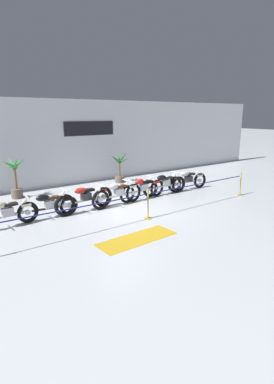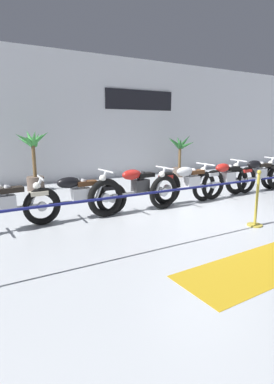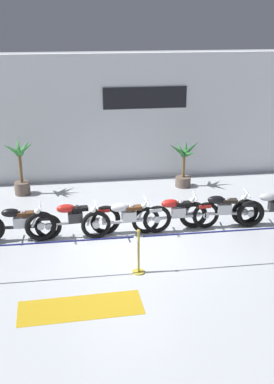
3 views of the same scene
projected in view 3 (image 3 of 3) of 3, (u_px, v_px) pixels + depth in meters
The scene contains 13 objects.
ground_plane at pixel (127, 245), 11.95m from camera, with size 120.00×120.00×0.00m, color #B2B7BC.
back_wall at pixel (108, 119), 15.94m from camera, with size 28.00×0.29×4.20m.
motorcycle_black_1 at pixel (19, 224), 12.06m from camera, with size 2.12×0.62×0.92m.
motorcycle_red_2 at pixel (73, 220), 12.20m from camera, with size 2.44×0.62×0.98m.
motorcycle_silver_3 at pixel (126, 218), 12.30m from camera, with size 2.36×0.62×0.96m.
motorcycle_red_4 at pixel (176, 214), 12.58m from camera, with size 2.38×0.62×0.95m.
motorcycle_black_5 at pixel (222, 211), 12.78m from camera, with size 2.30×0.62×0.95m.
motorcycle_silver_6 at pixel (273, 208), 12.99m from camera, with size 2.28×0.62×0.95m.
potted_palm_left_of_row at pixel (20, 167), 14.95m from camera, with size 0.98×1.04×1.80m.
potted_palm_right_of_row at pixel (184, 165), 15.69m from camera, with size 1.07×1.07×1.57m.
stanchion_far_left at pixel (70, 247), 10.25m from camera, with size 10.50×0.28×1.05m.
stanchion_mid_left at pixel (139, 258), 10.59m from camera, with size 0.28×0.28×1.05m.
floor_banner at pixel (81, 308), 9.44m from camera, with size 2.44×0.87×0.01m, color #B78E19.
Camera 3 is at (-1.29, -10.62, 5.48)m, focal length 45.00 mm.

